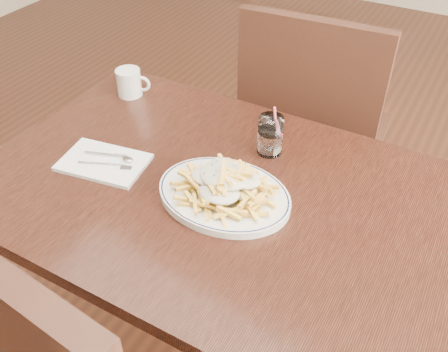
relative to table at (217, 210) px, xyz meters
The scene contains 9 objects.
floor 0.67m from the table, ahead, with size 7.00×7.00×0.00m, color black.
table is the anchor object (origin of this frame).
chair_far 0.64m from the table, 87.65° to the left, with size 0.49×0.49×1.01m.
fries_plate 0.10m from the table, 34.47° to the right, with size 0.40×0.37×0.02m.
loaded_fries 0.14m from the table, 34.47° to the right, with size 0.28×0.25×0.07m.
napkin 0.32m from the table, 168.26° to the right, with size 0.22×0.14×0.01m, color white.
cutlery 0.32m from the table, 169.14° to the right, with size 0.16×0.11×0.01m.
water_glass 0.24m from the table, 75.78° to the left, with size 0.07×0.07×0.15m.
coffee_mug 0.55m from the table, 150.73° to the left, with size 0.11×0.08×0.09m.
Camera 1 is at (0.48, -0.81, 1.56)m, focal length 40.00 mm.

